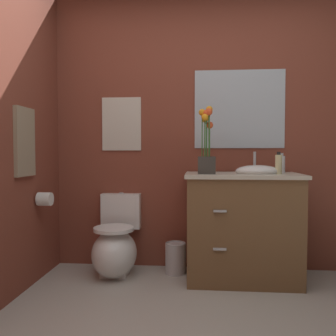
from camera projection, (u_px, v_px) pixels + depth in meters
name	position (u px, v px, depth m)	size (l,w,h in m)	color
wall_back	(221.00, 132.00, 3.27)	(4.13, 0.05, 2.50)	brown
toilet	(115.00, 247.00, 3.10)	(0.38, 0.59, 0.69)	white
vanity_cabinet	(242.00, 225.00, 2.97)	(0.94, 0.56, 1.07)	brown
flower_vase	(206.00, 148.00, 2.89)	(0.14, 0.14, 0.55)	#38332D
soap_bottle	(278.00, 164.00, 2.87)	(0.05, 0.05, 0.18)	beige
lotion_bottle	(281.00, 164.00, 3.01)	(0.06, 0.06, 0.17)	white
trash_bin	(175.00, 258.00, 3.14)	(0.18, 0.18, 0.27)	#B7B7BC
wall_poster	(121.00, 124.00, 3.32)	(0.36, 0.01, 0.49)	beige
wall_mirror	(239.00, 109.00, 3.22)	(0.80, 0.01, 0.70)	#B2BCC6
hanging_towel	(24.00, 142.00, 2.70)	(0.03, 0.28, 0.52)	gray
toilet_paper_roll	(45.00, 199.00, 2.93)	(0.11, 0.11, 0.11)	white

